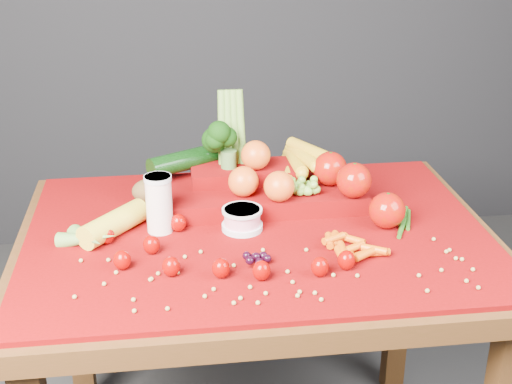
{
  "coord_description": "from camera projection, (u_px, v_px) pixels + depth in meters",
  "views": [
    {
      "loc": [
        -0.19,
        -1.45,
        1.5
      ],
      "look_at": [
        0.0,
        0.02,
        0.85
      ],
      "focal_mm": 50.0,
      "sensor_mm": 36.0,
      "label": 1
    }
  ],
  "objects": [
    {
      "name": "corn_ear",
      "position": [
        96.0,
        234.0,
        1.58
      ],
      "size": [
        0.26,
        0.26,
        0.06
      ],
      "rotation": [
        0.0,
        0.0,
        0.87
      ],
      "color": "yellow",
      "rests_on": "red_cloth"
    },
    {
      "name": "produce_mound",
      "position": [
        269.0,
        180.0,
        1.76
      ],
      "size": [
        0.59,
        0.38,
        0.27
      ],
      "color": "#6B0306",
      "rests_on": "red_cloth"
    },
    {
      "name": "baby_carrot_pile",
      "position": [
        351.0,
        245.0,
        1.54
      ],
      "size": [
        0.17,
        0.17,
        0.03
      ],
      "primitive_type": null,
      "color": "#D55507",
      "rests_on": "red_cloth"
    },
    {
      "name": "strawberry_scatter",
      "position": [
        207.0,
        253.0,
        1.49
      ],
      "size": [
        0.54,
        0.28,
        0.05
      ],
      "color": "#8C0001",
      "rests_on": "red_cloth"
    },
    {
      "name": "yogurt_bowl",
      "position": [
        242.0,
        218.0,
        1.64
      ],
      "size": [
        0.1,
        0.1,
        0.05
      ],
      "rotation": [
        0.0,
        0.0,
        -0.02
      ],
      "color": "silver",
      "rests_on": "red_cloth"
    },
    {
      "name": "milk_glass",
      "position": [
        159.0,
        202.0,
        1.61
      ],
      "size": [
        0.06,
        0.06,
        0.14
      ],
      "rotation": [
        0.0,
        0.0,
        0.17
      ],
      "color": "silver",
      "rests_on": "red_cloth"
    },
    {
      "name": "soybean_scatter",
      "position": [
        270.0,
        272.0,
        1.46
      ],
      "size": [
        0.84,
        0.24,
        0.01
      ],
      "primitive_type": null,
      "color": "tan",
      "rests_on": "red_cloth"
    },
    {
      "name": "red_cloth",
      "position": [
        257.0,
        233.0,
        1.64
      ],
      "size": [
        1.05,
        0.75,
        0.01
      ],
      "primitive_type": "cube",
      "color": "#6B0306",
      "rests_on": "table"
    },
    {
      "name": "dark_grape_cluster",
      "position": [
        259.0,
        259.0,
        1.49
      ],
      "size": [
        0.06,
        0.05,
        0.03
      ],
      "primitive_type": null,
      "color": "black",
      "rests_on": "red_cloth"
    },
    {
      "name": "table",
      "position": [
        257.0,
        271.0,
        1.69
      ],
      "size": [
        1.1,
        0.8,
        0.75
      ],
      "color": "#38230C",
      "rests_on": "ground"
    },
    {
      "name": "potato",
      "position": [
        150.0,
        191.0,
        1.77
      ],
      "size": [
        0.09,
        0.07,
        0.06
      ],
      "primitive_type": "ellipsoid",
      "color": "brown",
      "rests_on": "red_cloth"
    },
    {
      "name": "green_bean_pile",
      "position": [
        404.0,
        222.0,
        1.67
      ],
      "size": [
        0.14,
        0.12,
        0.01
      ],
      "primitive_type": null,
      "color": "#235A14",
      "rests_on": "red_cloth"
    }
  ]
}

